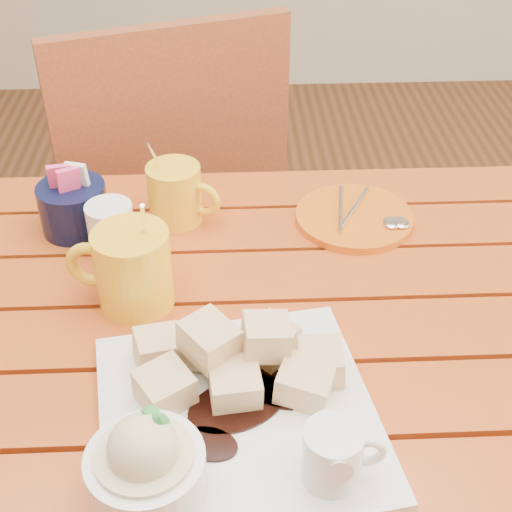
{
  "coord_description": "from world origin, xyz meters",
  "views": [
    {
      "loc": [
        0.02,
        -0.66,
        1.36
      ],
      "look_at": [
        0.05,
        0.06,
        0.82
      ],
      "focal_mm": 50.0,
      "sensor_mm": 36.0,
      "label": 1
    }
  ],
  "objects_px": {
    "table": "(218,392)",
    "coffee_mug_left": "(131,267)",
    "chair_far": "(167,199)",
    "orange_saucer": "(355,217)",
    "coffee_mug_right": "(176,193)",
    "dessert_plate": "(219,416)"
  },
  "relations": [
    {
      "from": "table",
      "to": "coffee_mug_left",
      "type": "height_order",
      "value": "coffee_mug_left"
    },
    {
      "from": "table",
      "to": "coffee_mug_right",
      "type": "distance_m",
      "value": 0.31
    },
    {
      "from": "table",
      "to": "chair_far",
      "type": "relative_size",
      "value": 1.26
    },
    {
      "from": "coffee_mug_left",
      "to": "coffee_mug_right",
      "type": "bearing_deg",
      "value": 87.01
    },
    {
      "from": "chair_far",
      "to": "orange_saucer",
      "type": "bearing_deg",
      "value": 109.04
    },
    {
      "from": "dessert_plate",
      "to": "coffee_mug_right",
      "type": "bearing_deg",
      "value": 98.38
    },
    {
      "from": "coffee_mug_right",
      "to": "chair_far",
      "type": "distance_m",
      "value": 0.49
    },
    {
      "from": "dessert_plate",
      "to": "coffee_mug_right",
      "type": "height_order",
      "value": "coffee_mug_right"
    },
    {
      "from": "chair_far",
      "to": "table",
      "type": "bearing_deg",
      "value": 81.11
    },
    {
      "from": "coffee_mug_right",
      "to": "orange_saucer",
      "type": "bearing_deg",
      "value": 20.73
    },
    {
      "from": "dessert_plate",
      "to": "coffee_mug_left",
      "type": "xyz_separation_m",
      "value": [
        -0.11,
        0.23,
        0.02
      ]
    },
    {
      "from": "dessert_plate",
      "to": "orange_saucer",
      "type": "relative_size",
      "value": 1.88
    },
    {
      "from": "coffee_mug_left",
      "to": "coffee_mug_right",
      "type": "height_order",
      "value": "coffee_mug_left"
    },
    {
      "from": "table",
      "to": "dessert_plate",
      "type": "height_order",
      "value": "dessert_plate"
    },
    {
      "from": "dessert_plate",
      "to": "coffee_mug_right",
      "type": "relative_size",
      "value": 2.48
    },
    {
      "from": "coffee_mug_left",
      "to": "chair_far",
      "type": "height_order",
      "value": "chair_far"
    },
    {
      "from": "dessert_plate",
      "to": "coffee_mug_right",
      "type": "xyz_separation_m",
      "value": [
        -0.06,
        0.42,
        0.01
      ]
    },
    {
      "from": "chair_far",
      "to": "dessert_plate",
      "type": "bearing_deg",
      "value": 79.54
    },
    {
      "from": "coffee_mug_left",
      "to": "chair_far",
      "type": "xyz_separation_m",
      "value": [
        -0.01,
        0.6,
        -0.28
      ]
    },
    {
      "from": "coffee_mug_right",
      "to": "chair_far",
      "type": "xyz_separation_m",
      "value": [
        -0.06,
        0.41,
        -0.27
      ]
    },
    {
      "from": "table",
      "to": "dessert_plate",
      "type": "distance_m",
      "value": 0.22
    },
    {
      "from": "orange_saucer",
      "to": "coffee_mug_right",
      "type": "bearing_deg",
      "value": 176.32
    }
  ]
}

